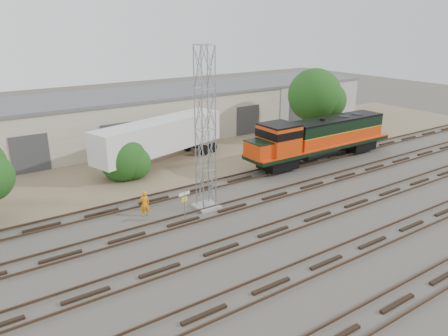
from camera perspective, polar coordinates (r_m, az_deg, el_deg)
ground at (r=32.69m, az=8.35°, el=-4.56°), size 140.00×140.00×0.00m
dirt_strip at (r=44.12m, az=-4.90°, el=1.80°), size 80.00×16.00×0.02m
tracks at (r=30.74m, az=12.16°, el=-6.20°), size 80.00×20.40×0.28m
warehouse at (r=50.38m, az=-9.49°, el=6.85°), size 58.40×10.40×5.30m
locomotive at (r=42.24m, az=12.33°, el=3.91°), size 16.71×2.93×4.02m
signal_tower at (r=29.82m, az=-2.46°, el=4.56°), size 1.67×1.67×11.35m
sign_post at (r=28.98m, az=-5.19°, el=-4.29°), size 0.88×0.18×2.17m
worker at (r=30.47m, az=-10.33°, el=-4.59°), size 0.74×0.56×1.82m
semi_trailer at (r=40.73m, az=-8.01°, el=4.12°), size 13.98×6.53×4.23m
dumpster_blue at (r=61.86m, az=13.87°, el=6.96°), size 1.63×1.53×1.50m
dumpster_red at (r=61.49m, az=14.16°, el=6.82°), size 1.85×1.79×1.40m
tree_mid at (r=37.75m, az=-12.73°, el=1.06°), size 4.18×3.98×3.98m
tree_east at (r=49.78m, az=12.17°, el=9.11°), size 6.17×5.87×7.93m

